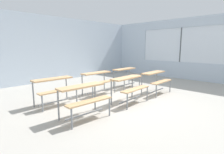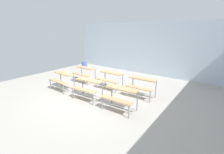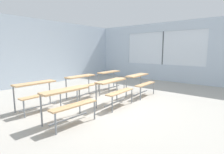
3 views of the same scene
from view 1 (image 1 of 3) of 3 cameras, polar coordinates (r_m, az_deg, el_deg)
The scene contains 9 objects.
ground at distance 5.29m, azimuth 3.45°, elevation -8.14°, with size 10.00×9.00×0.05m, color #ADA89E.
wall_back at distance 8.68m, azimuth -19.69°, elevation 8.55°, with size 10.00×0.12×3.00m, color silver.
wall_right at distance 9.35m, azimuth 25.02°, elevation 7.93°, with size 0.12×9.00×3.00m.
desk_bench_r0c0 at distance 3.97m, azimuth -9.16°, elevation -5.48°, with size 1.12×0.63×0.74m.
desk_bench_r0c1 at distance 5.03m, azimuth 5.71°, elevation -2.17°, with size 1.13×0.65×0.74m.
desk_bench_r0c2 at distance 6.22m, azimuth 14.18°, elevation -0.12°, with size 1.12×0.62×0.74m.
desk_bench_r1c0 at distance 5.07m, azimuth -18.20°, elevation -2.51°, with size 1.11×0.60×0.74m.
desk_bench_r1c1 at distance 5.98m, azimuth -4.46°, elevation -0.24°, with size 1.10×0.59×0.74m.
desk_bench_r1c2 at distance 7.05m, azimuth 4.75°, elevation 1.29°, with size 1.11×0.61×0.74m.
Camera 1 is at (-3.80, -3.30, 1.60)m, focal length 28.00 mm.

